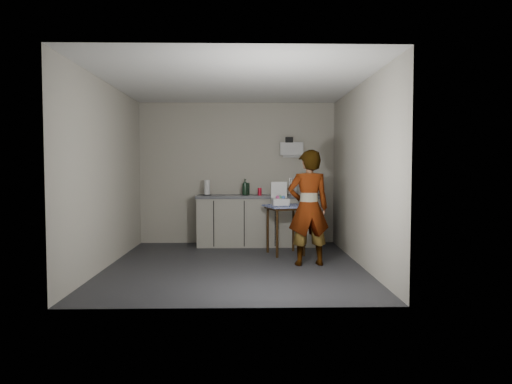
{
  "coord_description": "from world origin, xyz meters",
  "views": [
    {
      "loc": [
        0.16,
        -6.48,
        1.39
      ],
      "look_at": [
        0.31,
        0.45,
        1.03
      ],
      "focal_mm": 32.0,
      "sensor_mm": 36.0,
      "label": 1
    }
  ],
  "objects_px": {
    "side_table": "(286,212)",
    "kitchen_counter": "(259,222)",
    "soap_bottle": "(245,187)",
    "soda_can": "(260,192)",
    "paper_towel": "(207,188)",
    "standing_man": "(308,208)",
    "bakery_box": "(280,200)",
    "dark_bottle": "(248,189)",
    "dish_rack": "(301,191)"
  },
  "relations": [
    {
      "from": "kitchen_counter",
      "to": "dish_rack",
      "type": "relative_size",
      "value": 5.08
    },
    {
      "from": "standing_man",
      "to": "soap_bottle",
      "type": "relative_size",
      "value": 5.67
    },
    {
      "from": "kitchen_counter",
      "to": "soap_bottle",
      "type": "distance_m",
      "value": 0.68
    },
    {
      "from": "kitchen_counter",
      "to": "paper_towel",
      "type": "distance_m",
      "value": 1.12
    },
    {
      "from": "side_table",
      "to": "paper_towel",
      "type": "relative_size",
      "value": 2.92
    },
    {
      "from": "side_table",
      "to": "standing_man",
      "type": "xyz_separation_m",
      "value": [
        0.26,
        -0.82,
        0.13
      ]
    },
    {
      "from": "kitchen_counter",
      "to": "standing_man",
      "type": "bearing_deg",
      "value": -68.83
    },
    {
      "from": "standing_man",
      "to": "bakery_box",
      "type": "height_order",
      "value": "standing_man"
    },
    {
      "from": "side_table",
      "to": "kitchen_counter",
      "type": "bearing_deg",
      "value": 98.57
    },
    {
      "from": "bakery_box",
      "to": "side_table",
      "type": "bearing_deg",
      "value": -41.78
    },
    {
      "from": "side_table",
      "to": "bakery_box",
      "type": "height_order",
      "value": "bakery_box"
    },
    {
      "from": "standing_man",
      "to": "soda_can",
      "type": "bearing_deg",
      "value": -75.61
    },
    {
      "from": "bakery_box",
      "to": "dark_bottle",
      "type": "bearing_deg",
      "value": 115.97
    },
    {
      "from": "soda_can",
      "to": "paper_towel",
      "type": "distance_m",
      "value": 0.95
    },
    {
      "from": "paper_towel",
      "to": "dish_rack",
      "type": "height_order",
      "value": "dish_rack"
    },
    {
      "from": "kitchen_counter",
      "to": "dish_rack",
      "type": "bearing_deg",
      "value": -0.93
    },
    {
      "from": "dark_bottle",
      "to": "paper_towel",
      "type": "distance_m",
      "value": 0.74
    },
    {
      "from": "side_table",
      "to": "dark_bottle",
      "type": "bearing_deg",
      "value": 107.0
    },
    {
      "from": "standing_man",
      "to": "soda_can",
      "type": "xyz_separation_m",
      "value": [
        -0.65,
        1.66,
        0.15
      ]
    },
    {
      "from": "paper_towel",
      "to": "bakery_box",
      "type": "bearing_deg",
      "value": -32.34
    },
    {
      "from": "kitchen_counter",
      "to": "dark_bottle",
      "type": "bearing_deg",
      "value": 164.47
    },
    {
      "from": "soap_bottle",
      "to": "soda_can",
      "type": "height_order",
      "value": "soap_bottle"
    },
    {
      "from": "soap_bottle",
      "to": "dark_bottle",
      "type": "height_order",
      "value": "soap_bottle"
    },
    {
      "from": "dark_bottle",
      "to": "dish_rack",
      "type": "distance_m",
      "value": 0.96
    },
    {
      "from": "side_table",
      "to": "soap_bottle",
      "type": "distance_m",
      "value": 1.14
    },
    {
      "from": "kitchen_counter",
      "to": "bakery_box",
      "type": "distance_m",
      "value": 0.98
    },
    {
      "from": "side_table",
      "to": "soap_bottle",
      "type": "bearing_deg",
      "value": 111.27
    },
    {
      "from": "dark_bottle",
      "to": "paper_towel",
      "type": "relative_size",
      "value": 0.81
    },
    {
      "from": "bakery_box",
      "to": "dish_rack",
      "type": "bearing_deg",
      "value": 56.39
    },
    {
      "from": "soap_bottle",
      "to": "dark_bottle",
      "type": "xyz_separation_m",
      "value": [
        0.05,
        0.07,
        -0.04
      ]
    },
    {
      "from": "kitchen_counter",
      "to": "paper_towel",
      "type": "height_order",
      "value": "paper_towel"
    },
    {
      "from": "dark_bottle",
      "to": "bakery_box",
      "type": "distance_m",
      "value": 1.02
    },
    {
      "from": "bakery_box",
      "to": "kitchen_counter",
      "type": "bearing_deg",
      "value": 106.26
    },
    {
      "from": "dish_rack",
      "to": "soap_bottle",
      "type": "bearing_deg",
      "value": -179.96
    },
    {
      "from": "soap_bottle",
      "to": "dark_bottle",
      "type": "relative_size",
      "value": 1.33
    },
    {
      "from": "side_table",
      "to": "dark_bottle",
      "type": "relative_size",
      "value": 3.62
    },
    {
      "from": "soda_can",
      "to": "dish_rack",
      "type": "distance_m",
      "value": 0.74
    },
    {
      "from": "standing_man",
      "to": "dark_bottle",
      "type": "relative_size",
      "value": 7.54
    },
    {
      "from": "side_table",
      "to": "soap_bottle",
      "type": "xyz_separation_m",
      "value": [
        -0.66,
        0.86,
        0.36
      ]
    },
    {
      "from": "kitchen_counter",
      "to": "side_table",
      "type": "relative_size",
      "value": 2.82
    },
    {
      "from": "kitchen_counter",
      "to": "soap_bottle",
      "type": "xyz_separation_m",
      "value": [
        -0.26,
        -0.01,
        0.63
      ]
    },
    {
      "from": "dark_bottle",
      "to": "dish_rack",
      "type": "height_order",
      "value": "dish_rack"
    },
    {
      "from": "side_table",
      "to": "paper_towel",
      "type": "bearing_deg",
      "value": 131.29
    },
    {
      "from": "soap_bottle",
      "to": "dark_bottle",
      "type": "bearing_deg",
      "value": 54.12
    },
    {
      "from": "dark_bottle",
      "to": "dish_rack",
      "type": "bearing_deg",
      "value": -4.14
    },
    {
      "from": "side_table",
      "to": "soap_bottle",
      "type": "height_order",
      "value": "soap_bottle"
    },
    {
      "from": "kitchen_counter",
      "to": "dish_rack",
      "type": "height_order",
      "value": "dish_rack"
    },
    {
      "from": "dark_bottle",
      "to": "paper_towel",
      "type": "xyz_separation_m",
      "value": [
        -0.73,
        -0.07,
        0.02
      ]
    },
    {
      "from": "soap_bottle",
      "to": "side_table",
      "type": "bearing_deg",
      "value": -52.66
    },
    {
      "from": "soda_can",
      "to": "dish_rack",
      "type": "bearing_deg",
      "value": 2.0
    }
  ]
}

